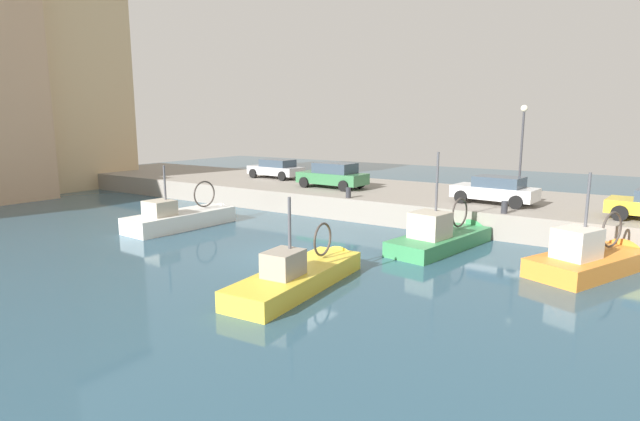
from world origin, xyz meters
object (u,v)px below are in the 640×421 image
at_px(fishing_boat_white, 187,224).
at_px(parked_car_silver, 276,169).
at_px(fishing_boat_yellow, 304,282).
at_px(fishing_boat_orange, 594,267).
at_px(quay_streetlamp, 522,135).
at_px(fishing_boat_green, 445,243).
at_px(parked_car_white, 496,190).
at_px(mooring_bollard_south, 504,207).
at_px(parked_car_green, 333,175).
at_px(mooring_bollard_mid, 348,193).

bearing_deg(fishing_boat_white, parked_car_silver, 15.02).
xyz_separation_m(fishing_boat_yellow, parked_car_silver, (14.85, 13.09, 1.80)).
height_order(fishing_boat_white, fishing_boat_orange, fishing_boat_orange).
height_order(fishing_boat_white, quay_streetlamp, quay_streetlamp).
relative_size(fishing_boat_orange, parked_car_silver, 1.43).
xyz_separation_m(fishing_boat_orange, fishing_boat_green, (0.33, 5.61, 0.01)).
distance_m(parked_car_white, mooring_bollard_south, 2.61).
height_order(parked_car_green, quay_streetlamp, quay_streetlamp).
distance_m(mooring_bollard_mid, quay_streetlamp, 9.70).
distance_m(fishing_boat_yellow, quay_streetlamp, 16.52).
distance_m(fishing_boat_green, mooring_bollard_south, 3.41).
height_order(fishing_boat_green, mooring_bollard_mid, fishing_boat_green).
distance_m(parked_car_white, quay_streetlamp, 4.18).
xyz_separation_m(fishing_boat_yellow, mooring_bollard_mid, (9.99, 4.29, 1.38)).
bearing_deg(mooring_bollard_south, fishing_boat_orange, -127.30).
relative_size(parked_car_white, parked_car_green, 0.95).
height_order(parked_car_green, parked_car_silver, parked_car_green).
xyz_separation_m(fishing_boat_white, mooring_bollard_mid, (5.89, -5.92, 1.38)).
distance_m(fishing_boat_orange, quay_streetlamp, 10.69).
height_order(parked_car_silver, mooring_bollard_south, parked_car_silver).
height_order(fishing_boat_orange, fishing_boat_green, fishing_boat_green).
bearing_deg(fishing_boat_yellow, parked_car_green, 28.87).
bearing_deg(fishing_boat_green, mooring_bollard_mid, 67.22).
distance_m(parked_car_silver, mooring_bollard_south, 17.50).
bearing_deg(fishing_boat_yellow, mooring_bollard_mid, 23.22).
height_order(fishing_boat_white, mooring_bollard_south, fishing_boat_white).
distance_m(fishing_boat_white, fishing_boat_green, 12.65).
relative_size(mooring_bollard_south, quay_streetlamp, 0.11).
bearing_deg(parked_car_silver, parked_car_green, -108.38).
distance_m(parked_car_silver, mooring_bollard_mid, 10.07).
xyz_separation_m(fishing_boat_orange, quay_streetlamp, (8.63, 4.61, 4.31)).
bearing_deg(quay_streetlamp, mooring_bollard_mid, 127.73).
bearing_deg(parked_car_green, fishing_boat_green, -121.20).
bearing_deg(mooring_bollard_south, fishing_boat_yellow, 159.61).
bearing_deg(parked_car_green, parked_car_white, -92.98).
relative_size(parked_car_silver, mooring_bollard_mid, 7.58).
relative_size(fishing_boat_orange, fishing_boat_green, 0.92).
height_order(parked_car_silver, quay_streetlamp, quay_streetlamp).
xyz_separation_m(parked_car_silver, mooring_bollard_mid, (-4.86, -8.81, -0.41)).
relative_size(fishing_boat_white, fishing_boat_orange, 1.08).
relative_size(fishing_boat_orange, mooring_bollard_mid, 10.84).
distance_m(parked_car_green, parked_car_silver, 6.33).
xyz_separation_m(fishing_boat_yellow, parked_car_green, (12.86, 7.09, 1.87)).
relative_size(fishing_boat_white, fishing_boat_green, 0.99).
height_order(fishing_boat_orange, quay_streetlamp, quay_streetlamp).
bearing_deg(fishing_boat_orange, fishing_boat_white, 99.28).
bearing_deg(fishing_boat_white, parked_car_green, -19.58).
bearing_deg(fishing_boat_green, mooring_bollard_south, -32.58).
xyz_separation_m(fishing_boat_orange, mooring_bollard_mid, (2.98, 11.91, 1.33)).
xyz_separation_m(parked_car_green, parked_car_silver, (2.00, 6.00, -0.08)).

